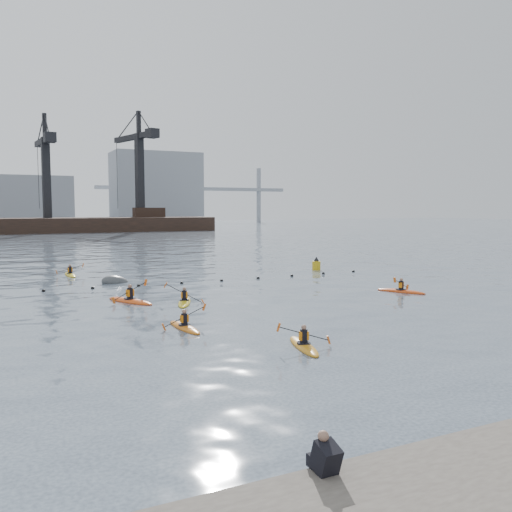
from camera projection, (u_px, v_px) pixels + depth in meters
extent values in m
plane|color=#35404D|center=(370.00, 373.00, 17.46)|extent=(400.00, 400.00, 0.00)
cube|color=black|center=(326.00, 458.00, 9.80)|extent=(0.38, 0.60, 0.67)
cube|color=black|center=(319.00, 462.00, 10.01)|extent=(0.34, 0.40, 0.24)
sphere|color=#8C6651|center=(323.00, 436.00, 9.85)|extent=(0.21, 0.21, 0.21)
sphere|color=black|center=(44.00, 291.00, 34.30)|extent=(0.24, 0.24, 0.24)
sphere|color=black|center=(93.00, 288.00, 35.49)|extent=(0.24, 0.24, 0.24)
sphere|color=black|center=(139.00, 286.00, 36.65)|extent=(0.24, 0.24, 0.24)
sphere|color=black|center=(182.00, 283.00, 37.84)|extent=(0.24, 0.24, 0.24)
sphere|color=black|center=(222.00, 281.00, 39.13)|extent=(0.24, 0.24, 0.24)
sphere|color=black|center=(258.00, 278.00, 40.52)|extent=(0.24, 0.24, 0.24)
sphere|color=black|center=(292.00, 276.00, 41.97)|extent=(0.24, 0.24, 0.24)
sphere|color=black|center=(323.00, 274.00, 43.43)|extent=(0.24, 0.24, 0.24)
sphere|color=black|center=(353.00, 272.00, 44.81)|extent=(0.24, 0.24, 0.24)
cube|color=black|center=(48.00, 228.00, 115.85)|extent=(72.00, 12.00, 4.50)
cube|color=black|center=(149.00, 212.00, 125.16)|extent=(7.00, 3.00, 2.20)
cube|color=black|center=(46.00, 178.00, 114.89)|extent=(1.73, 1.73, 17.00)
cube|color=black|center=(43.00, 141.00, 116.11)|extent=(2.50, 15.05, 1.20)
cube|color=black|center=(50.00, 137.00, 109.70)|extent=(2.42, 2.78, 2.00)
cube|color=black|center=(45.00, 125.00, 113.91)|extent=(0.87, 0.87, 5.00)
cube|color=black|center=(140.00, 176.00, 123.54)|extent=(1.96, 1.96, 19.00)
cube|color=black|center=(133.00, 137.00, 124.66)|extent=(5.56, 16.73, 1.20)
cube|color=black|center=(152.00, 133.00, 118.27)|extent=(2.80, 3.08, 2.00)
cube|color=black|center=(139.00, 122.00, 122.47)|extent=(0.98, 0.98, 5.00)
cube|color=gray|center=(14.00, 201.00, 148.92)|extent=(30.00, 14.00, 14.00)
cube|color=gray|center=(156.00, 189.00, 166.04)|extent=(26.00, 14.00, 22.00)
cube|color=gray|center=(196.00, 189.00, 192.59)|extent=(70.00, 2.00, 1.20)
cylinder|color=gray|center=(125.00, 194.00, 181.84)|extent=(1.60, 1.60, 20.00)
cylinder|color=gray|center=(259.00, 195.00, 203.68)|extent=(1.60, 1.60, 20.00)
ellipsoid|color=orange|center=(184.00, 328.00, 23.84)|extent=(0.85, 3.06, 0.30)
cylinder|color=black|center=(184.00, 325.00, 23.83)|extent=(0.61, 0.61, 0.06)
cylinder|color=black|center=(184.00, 319.00, 23.80)|extent=(0.28, 0.28, 0.49)
cube|color=orange|center=(184.00, 319.00, 23.80)|extent=(0.36, 0.23, 0.32)
sphere|color=#8C6651|center=(184.00, 312.00, 23.77)|extent=(0.20, 0.20, 0.20)
cylinder|color=black|center=(184.00, 317.00, 23.79)|extent=(1.95, 0.19, 0.77)
cube|color=#D85914|center=(164.00, 327.00, 23.34)|extent=(0.17, 0.14, 0.32)
cube|color=#D85914|center=(204.00, 307.00, 24.25)|extent=(0.17, 0.14, 0.32)
ellipsoid|color=orange|center=(304.00, 346.00, 20.60)|extent=(1.34, 3.17, 0.31)
cylinder|color=black|center=(304.00, 343.00, 20.59)|extent=(0.71, 0.71, 0.06)
cylinder|color=black|center=(304.00, 336.00, 20.56)|extent=(0.29, 0.29, 0.51)
cube|color=orange|center=(304.00, 336.00, 20.56)|extent=(0.39, 0.29, 0.33)
sphere|color=#8C6651|center=(304.00, 327.00, 20.53)|extent=(0.20, 0.20, 0.20)
cylinder|color=black|center=(304.00, 334.00, 20.55)|extent=(2.01, 0.52, 0.67)
cube|color=#D85914|center=(279.00, 327.00, 20.32)|extent=(0.17, 0.17, 0.33)
cube|color=#D85914|center=(329.00, 340.00, 20.79)|extent=(0.17, 0.17, 0.33)
ellipsoid|color=#E95015|center=(130.00, 301.00, 30.49)|extent=(2.25, 3.56, 0.36)
cylinder|color=black|center=(130.00, 299.00, 30.48)|extent=(0.91, 0.91, 0.07)
cylinder|color=black|center=(130.00, 293.00, 30.45)|extent=(0.34, 0.34, 0.59)
cube|color=orange|center=(130.00, 293.00, 30.44)|extent=(0.47, 0.40, 0.38)
sphere|color=#8C6651|center=(130.00, 286.00, 30.41)|extent=(0.24, 0.24, 0.24)
cylinder|color=black|center=(130.00, 291.00, 30.44)|extent=(2.14, 1.09, 0.83)
cube|color=#D85914|center=(113.00, 300.00, 29.56)|extent=(0.23, 0.22, 0.38)
cube|color=#D85914|center=(146.00, 282.00, 31.31)|extent=(0.23, 0.22, 0.38)
ellipsoid|color=gold|center=(184.00, 303.00, 30.11)|extent=(1.83, 3.23, 0.32)
cylinder|color=black|center=(184.00, 300.00, 30.10)|extent=(0.79, 0.79, 0.06)
cylinder|color=black|center=(184.00, 295.00, 30.07)|extent=(0.30, 0.30, 0.52)
cube|color=orange|center=(184.00, 295.00, 30.07)|extent=(0.42, 0.34, 0.34)
sphere|color=#8C6651|center=(184.00, 289.00, 30.04)|extent=(0.21, 0.21, 0.21)
cylinder|color=black|center=(184.00, 293.00, 30.06)|extent=(1.84, 0.79, 1.08)
cube|color=#D85914|center=(166.00, 285.00, 29.95)|extent=(0.24, 0.21, 0.33)
cube|color=#D85914|center=(203.00, 302.00, 30.17)|extent=(0.24, 0.21, 0.33)
ellipsoid|color=#C94112|center=(401.00, 292.00, 34.04)|extent=(1.99, 3.15, 0.32)
cylinder|color=black|center=(401.00, 290.00, 34.03)|extent=(0.80, 0.80, 0.06)
cylinder|color=black|center=(401.00, 285.00, 34.00)|extent=(0.30, 0.30, 0.52)
cube|color=orange|center=(401.00, 285.00, 34.00)|extent=(0.42, 0.36, 0.34)
sphere|color=#8C6651|center=(401.00, 280.00, 33.97)|extent=(0.21, 0.21, 0.21)
cylinder|color=black|center=(401.00, 284.00, 33.99)|extent=(1.88, 0.95, 0.77)
cube|color=#D85914|center=(407.00, 287.00, 34.82)|extent=(0.21, 0.20, 0.34)
cube|color=#D85914|center=(395.00, 280.00, 33.16)|extent=(0.21, 0.20, 0.34)
ellipsoid|color=yellow|center=(70.00, 275.00, 42.44)|extent=(0.77, 3.16, 0.31)
cylinder|color=black|center=(70.00, 273.00, 42.43)|extent=(0.61, 0.61, 0.06)
cylinder|color=black|center=(70.00, 270.00, 42.41)|extent=(0.29, 0.29, 0.51)
cube|color=orange|center=(70.00, 270.00, 42.41)|extent=(0.36, 0.23, 0.33)
sphere|color=#8C6651|center=(70.00, 266.00, 42.38)|extent=(0.21, 0.21, 0.21)
cylinder|color=black|center=(70.00, 269.00, 42.40)|extent=(2.11, 0.13, 0.52)
cube|color=#D85914|center=(57.00, 272.00, 41.94)|extent=(0.13, 0.14, 0.34)
cube|color=#D85914|center=(83.00, 265.00, 42.86)|extent=(0.13, 0.14, 0.34)
ellipsoid|color=#3B3D40|center=(115.00, 283.00, 38.39)|extent=(2.39, 1.61, 1.42)
cylinder|color=#B79112|center=(316.00, 266.00, 46.20)|extent=(0.71, 0.71, 0.91)
cone|color=black|center=(316.00, 259.00, 46.14)|extent=(0.44, 0.44, 0.35)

